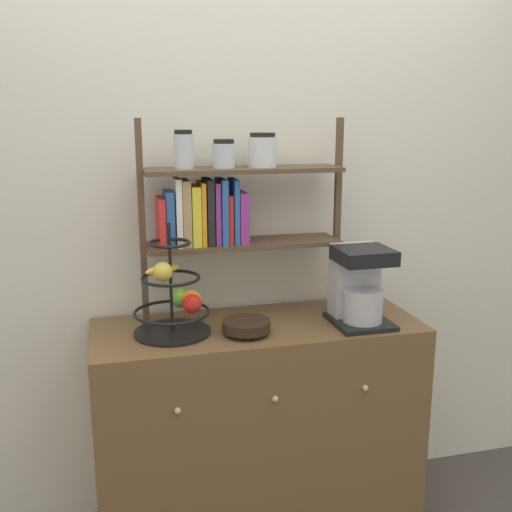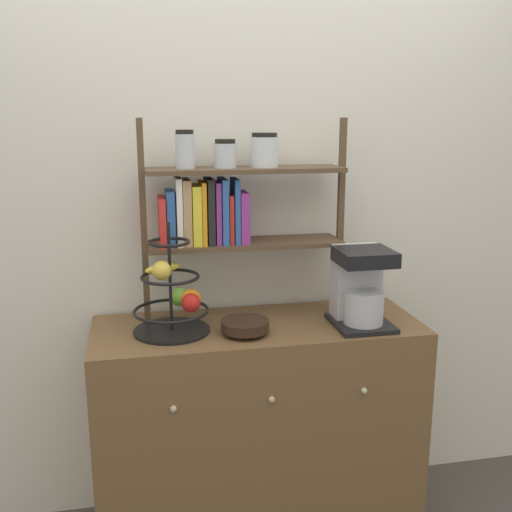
# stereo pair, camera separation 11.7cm
# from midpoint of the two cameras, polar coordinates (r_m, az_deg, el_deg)

# --- Properties ---
(wall_back) EXTENTS (7.00, 0.05, 2.60)m
(wall_back) POSITION_cam_midpoint_polar(r_m,az_deg,el_deg) (2.51, 0.21, 4.33)
(wall_back) COLOR silver
(wall_back) RESTS_ON ground_plane
(sideboard) EXTENTS (1.27, 0.50, 0.90)m
(sideboard) POSITION_cam_midpoint_polar(r_m,az_deg,el_deg) (2.53, 1.56, -16.13)
(sideboard) COLOR brown
(sideboard) RESTS_ON ground_plane
(coffee_maker) EXTENTS (0.22, 0.25, 0.30)m
(coffee_maker) POSITION_cam_midpoint_polar(r_m,az_deg,el_deg) (2.35, 11.29, -2.88)
(coffee_maker) COLOR black
(coffee_maker) RESTS_ON sideboard
(fruit_stand) EXTENTS (0.29, 0.29, 0.42)m
(fruit_stand) POSITION_cam_midpoint_polar(r_m,az_deg,el_deg) (2.24, -6.31, -3.95)
(fruit_stand) COLOR black
(fruit_stand) RESTS_ON sideboard
(wooden_bowl) EXTENTS (0.18, 0.18, 0.05)m
(wooden_bowl) POSITION_cam_midpoint_polar(r_m,az_deg,el_deg) (2.24, 0.44, -6.69)
(wooden_bowl) COLOR black
(wooden_bowl) RESTS_ON sideboard
(shelf_hutch) EXTENTS (0.81, 0.20, 0.79)m
(shelf_hutch) POSITION_cam_midpoint_polar(r_m,az_deg,el_deg) (2.33, -1.82, 5.13)
(shelf_hutch) COLOR brown
(shelf_hutch) RESTS_ON sideboard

